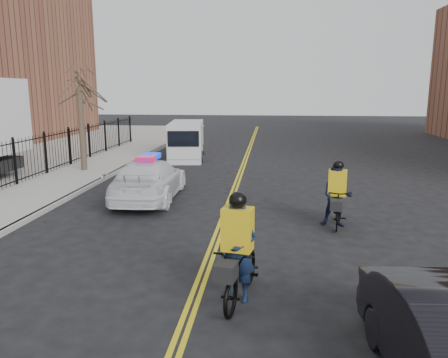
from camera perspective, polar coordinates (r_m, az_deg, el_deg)
ground at (r=10.99m, az=-1.68°, el=-9.68°), size 120.00×120.00×0.00m
center_line_left at (r=18.64m, az=1.36°, el=-0.75°), size 0.10×60.00×0.01m
center_line_right at (r=18.63m, az=1.85°, el=-0.76°), size 0.10×60.00×0.01m
sidewalk at (r=20.59m, az=-19.69°, el=-0.05°), size 3.00×60.00×0.15m
curb at (r=19.99m, az=-15.81°, el=-0.15°), size 0.20×60.00×0.15m
iron_fence at (r=21.13m, az=-23.54°, el=2.49°), size 0.12×28.00×2.00m
street_tree at (r=22.07m, az=-18.30°, el=9.84°), size 3.20×3.20×4.80m
police_cruiser at (r=16.26m, az=-9.73°, el=-0.05°), size 2.29×5.22×1.65m
cargo_van at (r=25.75m, az=-4.94°, el=4.97°), size 2.46×5.26×2.12m
cyclist_near at (r=8.47m, az=1.73°, el=-10.91°), size 1.15×2.29×2.15m
cyclist_far at (r=13.29m, az=14.48°, el=-2.73°), size 0.98×2.03×1.99m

